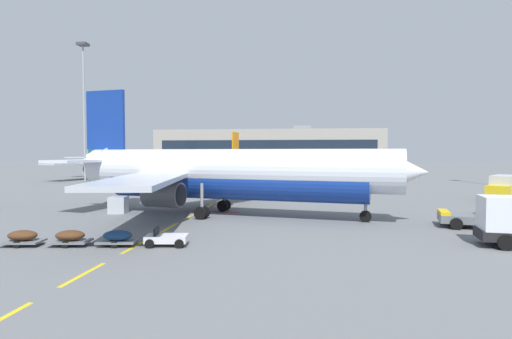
# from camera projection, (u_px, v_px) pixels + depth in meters

# --- Properties ---
(ground) EXTENTS (400.00, 400.00, 0.00)m
(ground) POSITION_uv_depth(u_px,v_px,m) (392.00, 196.00, 56.06)
(ground) COLOR slate
(apron_paint_markings) EXTENTS (8.00, 98.15, 0.01)m
(apron_paint_markings) POSITION_uv_depth(u_px,v_px,m) (230.00, 195.00, 57.15)
(apron_paint_markings) COLOR yellow
(apron_paint_markings) RESTS_ON ground
(airliner_foreground) EXTENTS (34.71, 34.06, 12.20)m
(airliner_foreground) POSITION_uv_depth(u_px,v_px,m) (228.00, 173.00, 38.48)
(airliner_foreground) COLOR silver
(airliner_foreground) RESTS_ON ground
(pushback_tug) EXTENTS (6.41, 4.02, 2.08)m
(pushback_tug) POSITION_uv_depth(u_px,v_px,m) (484.00, 217.00, 32.13)
(pushback_tug) COLOR slate
(pushback_tug) RESTS_ON ground
(airliner_mid_left) EXTENTS (29.56, 30.14, 10.60)m
(airliner_mid_left) POSITION_uv_depth(u_px,v_px,m) (251.00, 162.00, 107.87)
(airliner_mid_left) COLOR silver
(airliner_mid_left) RESTS_ON ground
(airliner_far_center) EXTENTS (29.40, 27.37, 11.28)m
(airliner_far_center) POSITION_uv_depth(u_px,v_px,m) (119.00, 162.00, 91.72)
(airliner_far_center) COLOR white
(airliner_far_center) RESTS_ON ground
(catering_truck) EXTENTS (5.92, 7.14, 3.14)m
(catering_truck) POSITION_uv_depth(u_px,v_px,m) (503.00, 188.00, 48.88)
(catering_truck) COLOR black
(catering_truck) RESTS_ON ground
(baggage_train) EXTENTS (11.69, 2.99, 1.14)m
(baggage_train) POSITION_uv_depth(u_px,v_px,m) (94.00, 237.00, 26.05)
(baggage_train) COLOR silver
(baggage_train) RESTS_ON ground
(uld_cargo_container) EXTENTS (1.76, 1.73, 1.60)m
(uld_cargo_container) POSITION_uv_depth(u_px,v_px,m) (118.00, 205.00, 40.07)
(uld_cargo_container) COLOR #B7BCC6
(uld_cargo_container) RESTS_ON ground
(apron_light_mast_near) EXTENTS (1.80, 1.80, 26.19)m
(apron_light_mast_near) POSITION_uv_depth(u_px,v_px,m) (84.00, 97.00, 77.05)
(apron_light_mast_near) COLOR slate
(apron_light_mast_near) RESTS_ON ground
(terminal_satellite) EXTENTS (78.08, 22.52, 15.27)m
(terminal_satellite) POSITION_uv_depth(u_px,v_px,m) (269.00, 150.00, 148.13)
(terminal_satellite) COLOR #9E998E
(terminal_satellite) RESTS_ON ground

